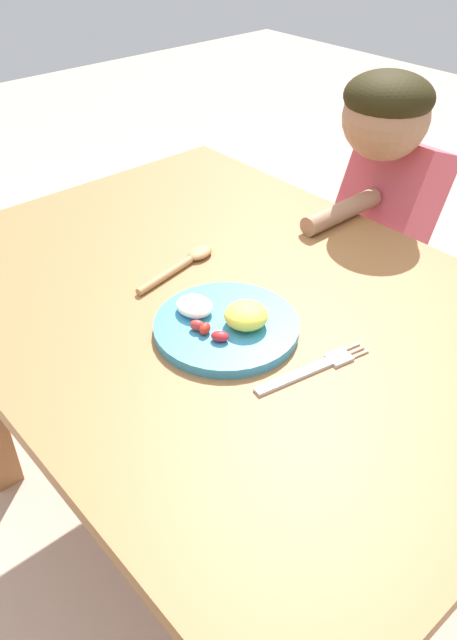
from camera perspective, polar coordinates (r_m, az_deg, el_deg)
The scene contains 6 objects.
ground_plane at distance 1.62m, azimuth -0.16°, elevation -18.69°, with size 8.00×8.00×0.00m, color tan.
dining_table at distance 1.18m, azimuth -0.21°, elevation -2.32°, with size 1.19×0.87×0.70m.
plate at distance 1.02m, azimuth -0.17°, elevation -0.32°, with size 0.24×0.24×0.06m.
fork at distance 0.96m, azimuth 7.72°, elevation -4.54°, with size 0.06×0.21×0.01m.
spoon at distance 1.20m, azimuth -4.05°, elevation 5.36°, with size 0.07×0.21×0.02m.
person at distance 1.57m, azimuth 13.96°, elevation 6.67°, with size 0.20×0.41×1.00m.
Camera 1 is at (0.69, -0.60, 1.34)m, focal length 34.47 mm.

